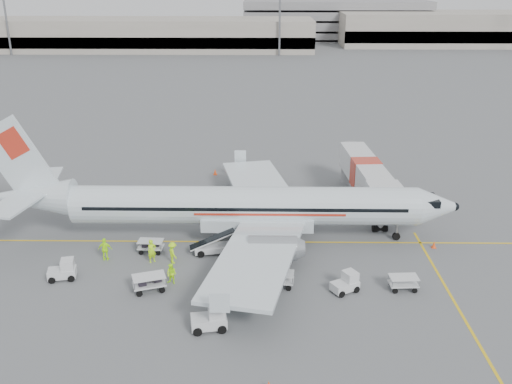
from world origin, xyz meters
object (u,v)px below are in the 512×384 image
belt_loader (214,239)px  tug_mid (209,317)px  tug_aft (62,270)px  aircraft (245,181)px  jet_bridge (365,183)px  tug_fore (345,282)px

belt_loader → tug_mid: size_ratio=1.94×
tug_mid → tug_aft: (-11.56, 6.30, -0.10)m
aircraft → belt_loader: aircraft is taller
tug_mid → tug_aft: 13.17m
jet_bridge → tug_mid: size_ratio=7.70×
tug_fore → tug_aft: 20.96m
tug_fore → tug_mid: bearing=177.0°
jet_bridge → belt_loader: (-13.91, -10.61, -1.10)m
jet_bridge → tug_aft: (-24.97, -15.07, -1.52)m
aircraft → tug_mid: 14.24m
tug_fore → tug_mid: tug_mid is taller
tug_aft → tug_mid: bearing=-40.3°
belt_loader → tug_mid: (0.50, -10.76, -0.32)m
jet_bridge → tug_mid: bearing=-125.9°
aircraft → jet_bridge: aircraft is taller
aircraft → tug_fore: (7.40, -8.66, -4.54)m
jet_bridge → tug_fore: 17.20m
aircraft → tug_aft: size_ratio=18.97×
belt_loader → tug_fore: (9.84, -6.03, -0.45)m
tug_mid → tug_fore: bearing=16.8°
aircraft → tug_aft: bearing=-152.0°
tug_fore → tug_aft: size_ratio=0.96×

